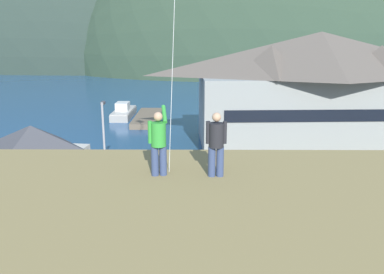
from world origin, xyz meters
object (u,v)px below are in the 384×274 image
Objects in this scene: wharf_dock at (148,118)px; person_kite_flyer at (158,141)px; moored_boat_wharfside at (124,112)px; person_companion at (216,143)px; parked_car_mid_row_center at (67,224)px; storage_shed_near_lot at (34,162)px; parked_car_back_row_left at (262,233)px; parked_car_front_row_end at (164,186)px; parking_light_pole at (104,136)px; harbor_lodge at (318,86)px; parked_car_front_row_red at (296,188)px.

wharf_dock is 5.94× the size of person_kite_flyer.
person_companion is at bearing -76.52° from moored_boat_wharfside.
wharf_dock is 2.56× the size of parked_car_mid_row_center.
person_kite_flyer is at bearing -56.70° from storage_shed_near_lot.
storage_shed_near_lot is 1.59× the size of parked_car_back_row_left.
parked_car_back_row_left is 11.32m from person_companion.
wharf_dock is 26.55m from parked_car_front_row_end.
parked_car_front_row_end is 0.98× the size of parked_car_mid_row_center.
parked_car_back_row_left is at bearing -5.46° from parked_car_mid_row_center.
person_companion is (11.27, -14.90, 5.43)m from storage_shed_near_lot.
parking_light_pole reaches higher than parked_car_front_row_end.
parked_car_back_row_left is at bearing 61.92° from person_kite_flyer.
parked_car_front_row_end is at bearing -134.11° from harbor_lodge.
harbor_lodge reaches higher than storage_shed_near_lot.
person_kite_flyer reaches higher than parked_car_front_row_end.
parked_car_front_row_red is at bearing 21.34° from parked_car_mid_row_center.
harbor_lodge is 5.96× the size of parked_car_front_row_red.
parked_car_back_row_left is 10.36m from parked_car_mid_row_center.
storage_shed_near_lot is 3.73× the size of person_kite_flyer.
storage_shed_near_lot is 26.63m from wharf_dock.
person_companion is at bearing -79.85° from parked_car_front_row_end.
wharf_dock is at bearing 116.09° from parked_car_front_row_red.
moored_boat_wharfside is 4.02× the size of person_kite_flyer.
person_kite_flyer is at bearing -57.53° from parked_car_mid_row_center.
parked_car_back_row_left is 7.10m from parked_car_front_row_red.
moored_boat_wharfside reaches higher than parked_car_front_row_red.
storage_shed_near_lot is 1.63× the size of parked_car_front_row_end.
storage_shed_near_lot is 18.56m from person_kite_flyer.
parked_car_front_row_red is at bearing 62.47° from parked_car_back_row_left.
person_kite_flyer is at bearing -85.64° from parked_car_front_row_end.
parked_car_front_row_red is (3.28, 6.30, 0.00)m from parked_car_back_row_left.
parked_car_back_row_left is at bearing -117.53° from parked_car_front_row_red.
wharf_dock is at bearing 148.65° from harbor_lodge.
moored_boat_wharfside is 29.19m from parked_car_front_row_end.
person_kite_flyer is at bearing 177.36° from person_companion.
storage_shed_near_lot reaches higher than wharf_dock.
parking_light_pole is 3.49× the size of person_companion.
harbor_lodge is at bearing -30.95° from moored_boat_wharfside.
wharf_dock is 2.60× the size of parked_car_front_row_red.
moored_boat_wharfside reaches higher than parked_car_front_row_end.
storage_shed_near_lot is at bearing 124.65° from parked_car_mid_row_center.
parking_light_pole reaches higher than parked_car_back_row_left.
parked_car_back_row_left is at bearing -69.16° from moored_boat_wharfside.
parked_car_back_row_left is 2.34× the size of person_kite_flyer.
moored_boat_wharfside reaches higher than wharf_dock.
moored_boat_wharfside is 1.76× the size of parked_car_front_row_end.
person_companion is (-6.17, -14.64, 7.08)m from parked_car_front_row_red.
person_companion is (7.33, -18.41, 4.49)m from parking_light_pole.
harbor_lodge is 32.06m from person_companion.
parked_car_mid_row_center reaches higher than wharf_dock.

